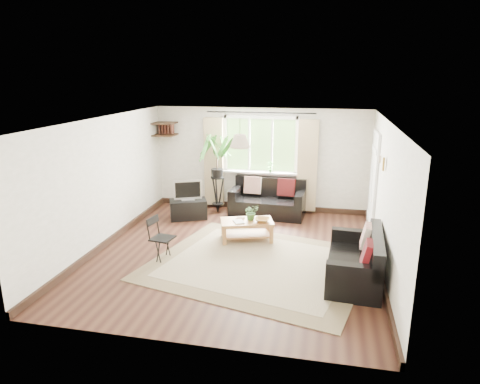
% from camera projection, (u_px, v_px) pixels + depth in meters
% --- Properties ---
extents(floor, '(5.50, 5.50, 0.00)m').
position_uv_depth(floor, '(235.00, 253.00, 7.76)').
color(floor, black).
rests_on(floor, ground).
extents(ceiling, '(5.50, 5.50, 0.00)m').
position_uv_depth(ceiling, '(235.00, 120.00, 7.12)').
color(ceiling, white).
rests_on(ceiling, floor).
extents(wall_back, '(5.00, 0.02, 2.40)m').
position_uv_depth(wall_back, '(260.00, 160.00, 10.03)').
color(wall_back, beige).
rests_on(wall_back, floor).
extents(wall_front, '(5.00, 0.02, 2.40)m').
position_uv_depth(wall_front, '(183.00, 252.00, 4.84)').
color(wall_front, beige).
rests_on(wall_front, floor).
extents(wall_left, '(0.02, 5.50, 2.40)m').
position_uv_depth(wall_left, '(104.00, 182.00, 7.93)').
color(wall_left, beige).
rests_on(wall_left, floor).
extents(wall_right, '(0.02, 5.50, 2.40)m').
position_uv_depth(wall_right, '(385.00, 198.00, 6.94)').
color(wall_right, beige).
rests_on(wall_right, floor).
extents(rug, '(4.07, 3.71, 0.02)m').
position_uv_depth(rug, '(258.00, 264.00, 7.32)').
color(rug, beige).
rests_on(rug, floor).
extents(window, '(2.50, 0.16, 2.16)m').
position_uv_depth(window, '(260.00, 145.00, 9.90)').
color(window, white).
rests_on(window, wall_back).
extents(door, '(0.06, 0.96, 2.06)m').
position_uv_depth(door, '(373.00, 184.00, 8.61)').
color(door, silver).
rests_on(door, wall_right).
extents(corner_shelf, '(0.50, 0.50, 0.34)m').
position_uv_depth(corner_shelf, '(165.00, 129.00, 10.05)').
color(corner_shelf, black).
rests_on(corner_shelf, wall_back).
extents(pendant_lamp, '(0.36, 0.36, 0.54)m').
position_uv_depth(pendant_lamp, '(240.00, 138.00, 7.59)').
color(pendant_lamp, beige).
rests_on(pendant_lamp, ceiling).
extents(wall_sconce, '(0.12, 0.12, 0.28)m').
position_uv_depth(wall_sconce, '(382.00, 162.00, 7.10)').
color(wall_sconce, beige).
rests_on(wall_sconce, wall_right).
extents(sofa_back, '(1.72, 0.93, 0.79)m').
position_uv_depth(sofa_back, '(268.00, 199.00, 9.75)').
color(sofa_back, black).
rests_on(sofa_back, floor).
extents(sofa_right, '(1.63, 0.88, 0.75)m').
position_uv_depth(sofa_right, '(354.00, 258.00, 6.68)').
color(sofa_right, black).
rests_on(sofa_right, floor).
extents(coffee_table, '(1.11, 0.81, 0.41)m').
position_uv_depth(coffee_table, '(247.00, 230.00, 8.31)').
color(coffee_table, '#925E30').
rests_on(coffee_table, floor).
extents(table_plant, '(0.37, 0.35, 0.31)m').
position_uv_depth(table_plant, '(251.00, 212.00, 8.27)').
color(table_plant, '#305C24').
rests_on(table_plant, coffee_table).
extents(bowl, '(0.30, 0.30, 0.07)m').
position_uv_depth(bowl, '(262.00, 220.00, 8.19)').
color(bowl, '#A37438').
rests_on(bowl, coffee_table).
extents(book_a, '(0.27, 0.30, 0.02)m').
position_uv_depth(book_a, '(234.00, 222.00, 8.15)').
color(book_a, silver).
rests_on(book_a, coffee_table).
extents(book_b, '(0.17, 0.21, 0.02)m').
position_uv_depth(book_b, '(236.00, 219.00, 8.34)').
color(book_b, '#4F301F').
rests_on(book_b, coffee_table).
extents(tv_stand, '(0.91, 0.74, 0.43)m').
position_uv_depth(tv_stand, '(188.00, 209.00, 9.58)').
color(tv_stand, black).
rests_on(tv_stand, floor).
extents(tv, '(0.65, 0.44, 0.47)m').
position_uv_depth(tv, '(188.00, 190.00, 9.46)').
color(tv, '#A5A5AA').
rests_on(tv, tv_stand).
extents(palm_stand, '(0.77, 0.77, 1.83)m').
position_uv_depth(palm_stand, '(217.00, 174.00, 9.84)').
color(palm_stand, black).
rests_on(palm_stand, floor).
extents(folding_chair, '(0.45, 0.45, 0.76)m').
position_uv_depth(folding_chair, '(163.00, 239.00, 7.41)').
color(folding_chair, black).
rests_on(folding_chair, floor).
extents(sill_plant, '(0.14, 0.10, 0.27)m').
position_uv_depth(sill_plant, '(270.00, 167.00, 9.90)').
color(sill_plant, '#2D6023').
rests_on(sill_plant, window).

